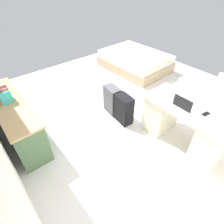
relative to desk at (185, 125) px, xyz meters
The scene contains 12 objects.
ground_plane 1.42m from the desk, ahead, with size 5.91×5.91×0.00m, color silver.
desk is the anchor object (origin of this frame).
office_chair 0.93m from the desk, 93.02° to the right, with size 0.54×0.54×0.94m.
credenza 2.90m from the desk, 47.68° to the left, with size 1.80×0.48×0.75m.
bed 2.97m from the desk, 29.28° to the right, with size 1.95×1.47×0.58m.
suitcase_black 1.14m from the desk, 21.79° to the left, with size 0.36×0.22×0.59m, color black.
suitcase_spare_grey 1.50m from the desk, 15.31° to the left, with size 0.36×0.22×0.59m, color #4C4C51.
laptop 0.43m from the desk, 48.76° to the left, with size 0.31×0.22×0.21m.
computer_mouse 0.51m from the desk, ahead, with size 0.06×0.10×0.03m, color white.
cell_phone_near_laptop 0.43m from the desk, behind, with size 0.07×0.14×0.01m, color black.
book_row 3.00m from the desk, 46.43° to the left, with size 0.27×0.17×0.24m.
figurine_small 3.22m from the desk, 42.21° to the left, with size 0.08×0.08×0.11m, color #4C7FBF.
Camera 1 is at (-2.30, 2.30, 2.50)m, focal length 29.33 mm.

